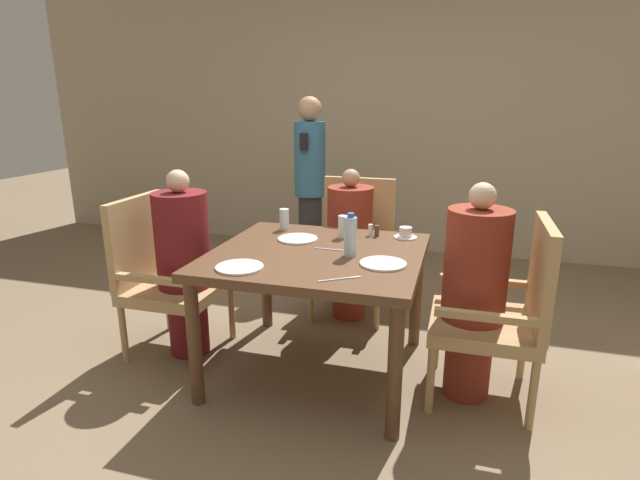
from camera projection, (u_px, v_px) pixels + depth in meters
The scene contains 21 objects.
ground_plane at pixel (317, 370), 2.93m from camera, with size 16.00×16.00×0.00m, color #7A664C.
wall_back at pixel (391, 113), 4.97m from camera, with size 8.00×0.06×2.80m.
dining_table at pixel (317, 267), 2.76m from camera, with size 1.14×1.09×0.73m.
chair_left_side at pixel (163, 272), 3.06m from camera, with size 0.54×0.54×0.97m.
diner_in_left_chair at pixel (184, 262), 3.00m from camera, with size 0.32×0.32×1.15m.
chair_far_side at pixel (354, 243), 3.68m from camera, with size 0.54×0.54×0.97m.
diner_in_far_chair at pixel (350, 243), 3.53m from camera, with size 0.32×0.32×1.08m.
chair_right_side at pixel (504, 309), 2.53m from camera, with size 0.54×0.54×0.97m.
diner_in_right_chair at pixel (474, 291), 2.55m from camera, with size 0.32×0.32×1.15m.
standing_host at pixel (310, 183), 4.29m from camera, with size 0.26×0.30×1.56m.
plate_main_left at pixel (298, 239), 2.95m from camera, with size 0.24×0.24×0.01m.
plate_main_right at pixel (383, 264), 2.51m from camera, with size 0.24×0.24×0.01m.
plate_dessert_center at pixel (240, 267), 2.46m from camera, with size 0.24×0.24×0.01m.
teacup_with_saucer at pixel (406, 234), 2.99m from camera, with size 0.14×0.14×0.07m.
water_bottle at pixel (351, 236), 2.63m from camera, with size 0.07×0.07×0.23m.
glass_tall_near at pixel (284, 219), 3.17m from camera, with size 0.06×0.06×0.13m.
glass_tall_mid at pixel (343, 227), 2.99m from camera, with size 0.06×0.06×0.13m.
salt_shaker at pixel (370, 230), 3.03m from camera, with size 0.03×0.03×0.07m.
pepper_shaker at pixel (377, 231), 3.02m from camera, with size 0.03×0.03×0.07m.
fork_beside_plate at pixel (336, 250), 2.75m from camera, with size 0.20×0.02×0.00m.
knife_beside_plate at pixel (342, 279), 2.31m from camera, with size 0.18×0.13×0.00m.
Camera 1 is at (0.74, -2.50, 1.54)m, focal length 28.00 mm.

